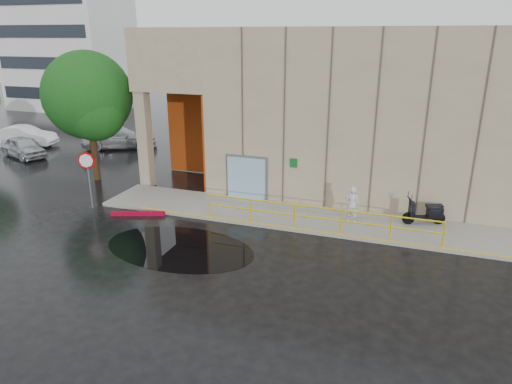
# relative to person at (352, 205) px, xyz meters

# --- Properties ---
(ground) EXTENTS (120.00, 120.00, 0.00)m
(ground) POSITION_rel_person_xyz_m (-5.44, -4.41, -0.96)
(ground) COLOR black
(ground) RESTS_ON ground
(sidewalk) EXTENTS (20.00, 3.00, 0.15)m
(sidewalk) POSITION_rel_person_xyz_m (-1.44, 0.09, -0.88)
(sidewalk) COLOR gray
(sidewalk) RESTS_ON ground
(building) EXTENTS (20.00, 10.17, 8.00)m
(building) POSITION_rel_person_xyz_m (-0.34, 6.57, 3.25)
(building) COLOR gray
(building) RESTS_ON ground
(guardrail) EXTENTS (9.56, 0.06, 1.03)m
(guardrail) POSITION_rel_person_xyz_m (-1.19, -1.26, -0.28)
(guardrail) COLOR yellow
(guardrail) RESTS_ON sidewalk
(distant_building) EXTENTS (12.00, 8.08, 15.00)m
(distant_building) POSITION_rel_person_xyz_m (-33.44, 23.56, 6.55)
(distant_building) COLOR silver
(distant_building) RESTS_ON ground
(person) EXTENTS (0.64, 0.46, 1.61)m
(person) POSITION_rel_person_xyz_m (0.00, 0.00, 0.00)
(person) COLOR silver
(person) RESTS_ON sidewalk
(scooter) EXTENTS (1.83, 1.11, 1.38)m
(scooter) POSITION_rel_person_xyz_m (2.91, 0.85, -0.01)
(scooter) COLOR black
(scooter) RESTS_ON sidewalk
(stop_sign) EXTENTS (0.77, 0.30, 2.67)m
(stop_sign) POSITION_rel_person_xyz_m (-11.81, -1.71, 0.98)
(stop_sign) COLOR slate
(stop_sign) RESTS_ON ground
(red_curb) EXTENTS (2.33, 0.95, 0.18)m
(red_curb) POSITION_rel_person_xyz_m (-9.19, -1.91, -0.87)
(red_curb) COLOR maroon
(red_curb) RESTS_ON ground
(puddle) EXTENTS (6.17, 4.00, 0.01)m
(puddle) POSITION_rel_person_xyz_m (-5.86, -4.25, -0.95)
(puddle) COLOR black
(puddle) RESTS_ON ground
(car_a) EXTENTS (4.22, 2.86, 1.33)m
(car_a) POSITION_rel_person_xyz_m (-22.11, 4.61, -0.29)
(car_a) COLOR #BBBEC3
(car_a) RESTS_ON ground
(car_b) EXTENTS (4.69, 2.54, 1.47)m
(car_b) POSITION_rel_person_xyz_m (-24.48, 7.16, -0.22)
(car_b) COLOR white
(car_b) RESTS_ON ground
(car_c) EXTENTS (5.58, 4.32, 1.51)m
(car_c) POSITION_rel_person_xyz_m (-17.59, 8.85, -0.20)
(car_c) COLOR #A7A9AD
(car_c) RESTS_ON ground
(tree_near) EXTENTS (4.63, 4.63, 6.97)m
(tree_near) POSITION_rel_person_xyz_m (-14.20, 1.95, 3.51)
(tree_near) COLOR black
(tree_near) RESTS_ON ground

